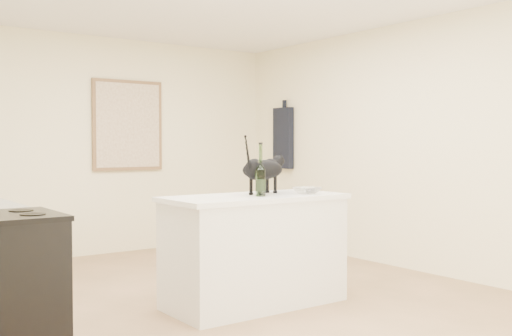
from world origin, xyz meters
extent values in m
plane|color=tan|center=(0.00, 0.00, 0.00)|extent=(5.50, 5.50, 0.00)
plane|color=#F4EBBD|center=(0.00, 2.75, 1.30)|extent=(4.50, 0.00, 4.50)
plane|color=#F4EBBD|center=(2.25, 0.00, 1.30)|extent=(0.00, 5.50, 5.50)
cube|color=white|center=(0.10, -0.20, 0.43)|extent=(1.44, 0.67, 0.86)
cube|color=white|center=(0.10, -0.20, 0.88)|extent=(1.50, 0.70, 0.04)
cube|color=black|center=(-1.95, -0.60, 0.45)|extent=(0.60, 0.60, 0.90)
cube|color=brown|center=(0.30, 2.72, 1.55)|extent=(0.90, 0.03, 1.10)
cube|color=beige|center=(0.30, 2.70, 1.55)|extent=(0.82, 0.00, 1.02)
cube|color=black|center=(2.19, 2.05, 1.40)|extent=(0.08, 0.34, 0.80)
cylinder|color=#275220|center=(0.08, -0.30, 1.09)|extent=(0.09, 0.09, 0.38)
imported|color=silver|center=(0.53, -0.35, 0.93)|extent=(0.27, 0.27, 0.06)
camera|label=1|loc=(-2.78, -4.18, 1.31)|focal=42.43mm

